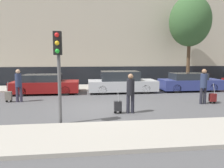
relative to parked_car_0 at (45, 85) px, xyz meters
name	(u,v)px	position (x,y,z in m)	size (l,w,h in m)	color
ground_plane	(103,109)	(3.47, -4.68, -0.62)	(80.00, 80.00, 0.00)	#4C4C4F
sidewalk_near	(113,135)	(3.47, -8.43, -0.56)	(28.00, 2.50, 0.12)	#A39E93
sidewalk_far	(96,87)	(3.47, 2.32, -0.56)	(28.00, 3.00, 0.12)	#A39E93
building_facade	(93,19)	(3.47, 5.59, 5.30)	(28.00, 2.20, 11.87)	#B7AD99
parked_car_0	(45,85)	(0.00, 0.00, 0.00)	(4.34, 1.82, 1.30)	maroon
parked_car_1	(122,83)	(5.16, -0.02, 0.06)	(4.68, 1.88, 1.48)	#B7BABF
parked_car_2	(189,82)	(10.15, 0.01, 0.00)	(4.29, 1.76, 1.30)	navy
pedestrian_left	(19,83)	(-0.94, -2.56, 0.40)	(0.35, 0.34, 1.78)	#383347
trolley_left	(9,96)	(-1.49, -2.57, -0.27)	(0.34, 0.29, 1.12)	slate
pedestrian_center	(130,91)	(4.59, -5.68, 0.36)	(0.35, 0.34, 1.73)	#23232D
trolley_center	(118,106)	(4.04, -5.67, -0.29)	(0.34, 0.29, 1.08)	#262628
pedestrian_right	(204,84)	(8.76, -4.29, 0.43)	(0.35, 0.34, 1.83)	#23232D
trolley_right	(213,98)	(9.31, -4.29, -0.30)	(0.34, 0.29, 1.07)	maroon
traffic_light	(58,59)	(1.73, -7.05, 1.75)	(0.28, 0.47, 3.31)	#515154
bare_tree_near_crossing	(190,21)	(11.14, 2.34, 4.69)	(3.32, 3.32, 7.24)	#4C3826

